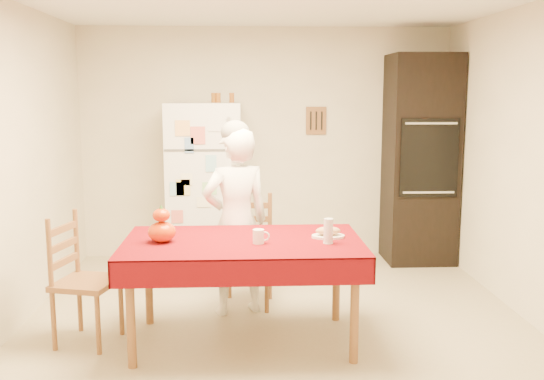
{
  "coord_description": "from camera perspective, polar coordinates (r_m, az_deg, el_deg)",
  "views": [
    {
      "loc": [
        -0.27,
        -4.38,
        1.81
      ],
      "look_at": [
        -0.03,
        0.2,
        1.06
      ],
      "focal_mm": 40.0,
      "sensor_mm": 36.0,
      "label": 1
    }
  ],
  "objects": [
    {
      "name": "bread_plate",
      "position": [
        4.43,
        5.3,
        -4.36
      ],
      "size": [
        0.24,
        0.24,
        0.02
      ],
      "primitive_type": "cylinder",
      "color": "white",
      "rests_on": "dining_table"
    },
    {
      "name": "bread_loaf",
      "position": [
        4.42,
        5.31,
        -3.85
      ],
      "size": [
        0.18,
        0.1,
        0.06
      ],
      "primitive_type": "ellipsoid",
      "color": "#9E744D",
      "rests_on": "bread_plate"
    },
    {
      "name": "chair_left",
      "position": [
        4.62,
        -17.76,
        -7.58
      ],
      "size": [
        0.49,
        0.51,
        0.95
      ],
      "rotation": [
        0.0,
        0.0,
        1.32
      ],
      "color": "brown",
      "rests_on": "floor"
    },
    {
      "name": "wine_glass",
      "position": [
        4.25,
        5.32,
        -3.86
      ],
      "size": [
        0.07,
        0.07,
        0.18
      ],
      "primitive_type": "cylinder",
      "color": "silver",
      "rests_on": "dining_table"
    },
    {
      "name": "refrigerator",
      "position": [
        6.34,
        -6.33,
        0.46
      ],
      "size": [
        0.75,
        0.74,
        1.7
      ],
      "color": "white",
      "rests_on": "floor"
    },
    {
      "name": "oven_cabinet",
      "position": [
        6.62,
        13.78,
        2.81
      ],
      "size": [
        0.7,
        0.62,
        2.2
      ],
      "color": "black",
      "rests_on": "floor"
    },
    {
      "name": "coffee_mug",
      "position": [
        4.24,
        -1.28,
        -4.39
      ],
      "size": [
        0.08,
        0.08,
        0.1
      ],
      "primitive_type": "cylinder",
      "color": "white",
      "rests_on": "dining_table"
    },
    {
      "name": "dining_table",
      "position": [
        4.36,
        -2.74,
        -5.63
      ],
      "size": [
        1.7,
        1.0,
        0.76
      ],
      "color": "brown",
      "rests_on": "floor"
    },
    {
      "name": "chair_far",
      "position": [
        5.21,
        -2.27,
        -5.25
      ],
      "size": [
        0.47,
        0.45,
        0.95
      ],
      "rotation": [
        0.0,
        0.0,
        -0.12
      ],
      "color": "brown",
      "rests_on": "floor"
    },
    {
      "name": "room_shell",
      "position": [
        4.39,
        0.6,
        6.78
      ],
      "size": [
        4.02,
        4.52,
        2.51
      ],
      "color": "beige",
      "rests_on": "ground"
    },
    {
      "name": "spice_jar_mid",
      "position": [
        6.31,
        -5.08,
        8.64
      ],
      "size": [
        0.05,
        0.05,
        0.1
      ],
      "primitive_type": "cylinder",
      "color": "#93531A",
      "rests_on": "refrigerator"
    },
    {
      "name": "seated_woman",
      "position": [
        4.93,
        -3.4,
        -3.01
      ],
      "size": [
        0.64,
        0.52,
        1.53
      ],
      "primitive_type": "imported",
      "rotation": [
        0.0,
        0.0,
        3.45
      ],
      "color": "white",
      "rests_on": "floor"
    },
    {
      "name": "pumpkin_upper",
      "position": [
        4.32,
        -10.37,
        -2.34
      ],
      "size": [
        0.12,
        0.12,
        0.09
      ],
      "primitive_type": "ellipsoid",
      "color": "red",
      "rests_on": "pumpkin_lower"
    },
    {
      "name": "floor",
      "position": [
        4.74,
        0.56,
        -13.19
      ],
      "size": [
        4.5,
        4.5,
        0.0
      ],
      "primitive_type": "plane",
      "color": "tan",
      "rests_on": "ground"
    },
    {
      "name": "pumpkin_lower",
      "position": [
        4.34,
        -10.33,
        -3.89
      ],
      "size": [
        0.2,
        0.2,
        0.15
      ],
      "primitive_type": "ellipsoid",
      "color": "red",
      "rests_on": "dining_table"
    },
    {
      "name": "spice_jar_left",
      "position": [
        6.31,
        -5.51,
        8.64
      ],
      "size": [
        0.05,
        0.05,
        0.1
      ],
      "primitive_type": "cylinder",
      "color": "brown",
      "rests_on": "refrigerator"
    },
    {
      "name": "spice_jar_right",
      "position": [
        6.31,
        -3.81,
        8.66
      ],
      "size": [
        0.05,
        0.05,
        0.1
      ],
      "primitive_type": "cylinder",
      "color": "brown",
      "rests_on": "refrigerator"
    }
  ]
}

